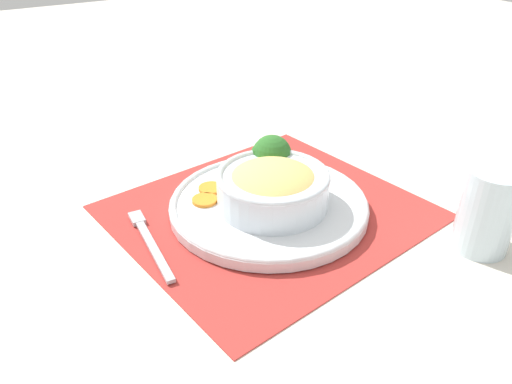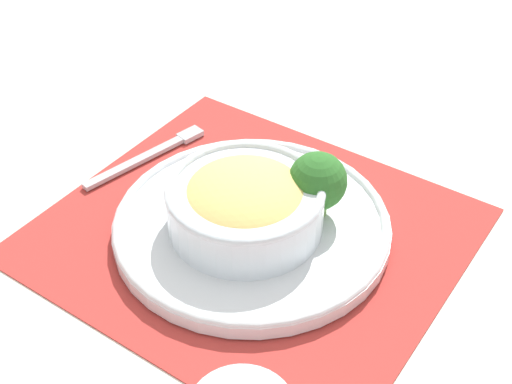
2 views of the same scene
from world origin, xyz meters
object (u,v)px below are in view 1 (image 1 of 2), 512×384
Objects in this scene: broccoli_floret at (271,155)px; water_glass at (486,215)px; fork at (147,237)px; bowl at (271,186)px.

water_glass is (0.16, -0.30, -0.01)m from broccoli_floret.
broccoli_floret is 0.43× the size of fork.
broccoli_floret is 0.25m from fork.
fork is at bearing 168.30° from bowl.
bowl is 0.20m from fork.
bowl is 2.20× the size of broccoli_floret.
broccoli_floret reaches higher than fork.
bowl is at bearing -6.47° from fork.
water_glass is (0.21, -0.23, 0.00)m from bowl.
water_glass reaches higher than bowl.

